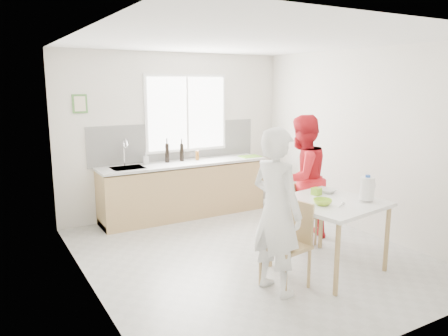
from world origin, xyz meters
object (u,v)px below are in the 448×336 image
object	(u,v)px
person_red	(301,179)
bowl_green	(323,202)
wine_bottle_a	(167,153)
wine_bottle_b	(182,152)
milk_jug	(367,188)
bowl_white	(328,191)
chair_far	(296,212)
dining_table	(329,208)
person_white	(276,212)
chair_left	(290,240)

from	to	relation	value
person_red	bowl_green	xyz separation A→B (m)	(-0.55, -1.03, -0.01)
person_red	bowl_green	bearing A→B (deg)	52.46
wine_bottle_a	wine_bottle_b	world-z (taller)	wine_bottle_a
milk_jug	wine_bottle_a	size ratio (longest dim) A/B	0.91
bowl_white	wine_bottle_a	size ratio (longest dim) A/B	0.63
chair_far	bowl_green	distance (m)	1.11
bowl_green	dining_table	bearing A→B (deg)	23.36
chair_far	wine_bottle_b	world-z (taller)	wine_bottle_b
person_red	bowl_white	distance (m)	0.66
person_red	bowl_white	bearing A→B (deg)	71.44
bowl_green	milk_jug	bearing A→B (deg)	-14.42
dining_table	wine_bottle_b	xyz separation A→B (m)	(-0.56, 2.91, 0.31)
person_white	wine_bottle_a	world-z (taller)	person_white
person_white	wine_bottle_b	distance (m)	3.08
milk_jug	wine_bottle_a	world-z (taller)	wine_bottle_a
person_white	wine_bottle_b	size ratio (longest dim) A/B	5.91
person_red	bowl_white	world-z (taller)	person_red
chair_left	milk_jug	distance (m)	1.15
person_red	chair_left	bearing A→B (deg)	36.31
person_white	milk_jug	distance (m)	1.26
bowl_green	chair_left	bearing A→B (deg)	-176.63
person_red	milk_jug	bearing A→B (deg)	80.90
bowl_white	dining_table	bearing A→B (deg)	-130.87
person_red	bowl_green	distance (m)	1.16
chair_far	milk_jug	xyz separation A→B (m)	(0.15, -1.08, 0.55)
wine_bottle_b	chair_left	bearing A→B (deg)	-91.99
wine_bottle_a	wine_bottle_b	size ratio (longest dim) A/B	1.07
chair_far	wine_bottle_b	xyz separation A→B (m)	(-0.78, 2.05, 0.62)
dining_table	person_red	size ratio (longest dim) A/B	0.71
chair_left	bowl_white	bearing A→B (deg)	104.33
bowl_green	wine_bottle_a	xyz separation A→B (m)	(-0.63, 3.01, 0.20)
wine_bottle_b	person_white	bearing A→B (deg)	-96.06
chair_left	bowl_green	xyz separation A→B (m)	(0.48, 0.03, 0.36)
chair_left	bowl_white	size ratio (longest dim) A/B	4.68
chair_far	milk_jug	bearing A→B (deg)	-91.34
bowl_white	wine_bottle_b	distance (m)	2.75
chair_far	person_red	xyz separation A→B (m)	(0.15, 0.09, 0.44)
bowl_green	wine_bottle_a	size ratio (longest dim) A/B	0.67
chair_far	person_red	world-z (taller)	person_red
chair_left	person_white	size ratio (longest dim) A/B	0.53
chair_far	person_white	bearing A→B (deg)	-147.00
dining_table	person_white	bearing A→B (deg)	-170.67
chair_far	dining_table	bearing A→B (deg)	-113.31
chair_left	wine_bottle_a	bearing A→B (deg)	173.53
dining_table	bowl_green	world-z (taller)	bowl_green
dining_table	chair_far	size ratio (longest dim) A/B	1.53
bowl_white	wine_bottle_b	xyz separation A→B (m)	(-0.82, 2.62, 0.20)
person_white	dining_table	bearing A→B (deg)	-90.00
wine_bottle_a	chair_far	bearing A→B (deg)	-63.40
bowl_white	wine_bottle_b	world-z (taller)	wine_bottle_b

